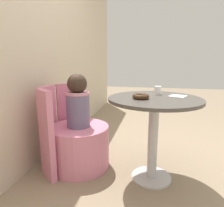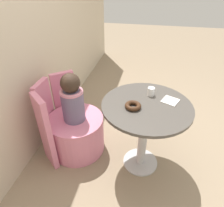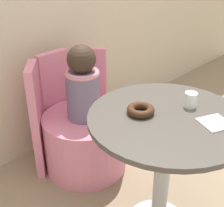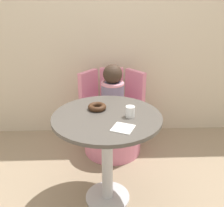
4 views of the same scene
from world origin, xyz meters
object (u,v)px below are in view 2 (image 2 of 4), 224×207
Objects in this scene: round_table at (145,119)px; child_figure at (72,99)px; donut at (133,106)px; tub_chair at (77,134)px; cup at (151,91)px.

child_figure reaches higher than round_table.
tub_chair is at bearing 77.00° from donut.
cup is at bearing -82.77° from tub_chair.
round_table is 0.24m from cup.
cup reaches higher than tub_chair.
cup is (0.09, -0.70, 0.11)m from child_figure.
donut is 0.25m from cup.
donut is (-0.13, -0.57, 0.09)m from child_figure.
cup is (0.15, -0.02, 0.19)m from round_table.
child_figure is at bearing 0.00° from tub_chair.
round_table is 1.34× the size of tub_chair.
round_table is at bearing -56.13° from donut.
donut is (-0.13, -0.57, 0.52)m from tub_chair.
tub_chair is (0.06, 0.68, -0.35)m from round_table.
child_figure is 3.72× the size of donut.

